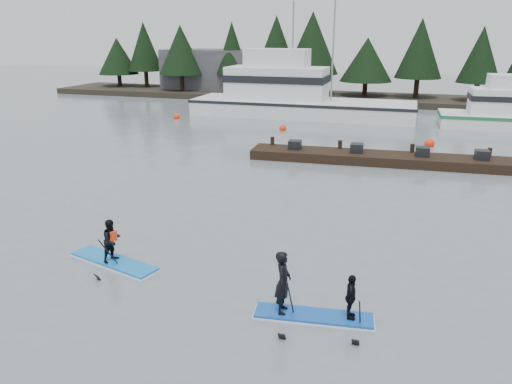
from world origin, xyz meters
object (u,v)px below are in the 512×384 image
(fishing_boat_large, at_px, (295,106))
(paddleboard_solo, at_px, (113,248))
(floating_dock, at_px, (393,159))
(paddleboard_duo, at_px, (309,295))

(fishing_boat_large, xyz_separation_m, paddleboard_solo, (1.41, -29.96, -0.29))
(floating_dock, bearing_deg, paddleboard_solo, -119.77)
(floating_dock, bearing_deg, fishing_boat_large, 118.44)
(floating_dock, height_order, paddleboard_solo, paddleboard_solo)
(paddleboard_duo, bearing_deg, floating_dock, 78.95)
(floating_dock, relative_size, paddleboard_duo, 5.16)
(fishing_boat_large, height_order, paddleboard_solo, fishing_boat_large)
(paddleboard_solo, bearing_deg, paddleboard_duo, 5.07)
(paddleboard_duo, bearing_deg, paddleboard_solo, 162.69)
(fishing_boat_large, xyz_separation_m, floating_dock, (9.04, -14.41, -0.54))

